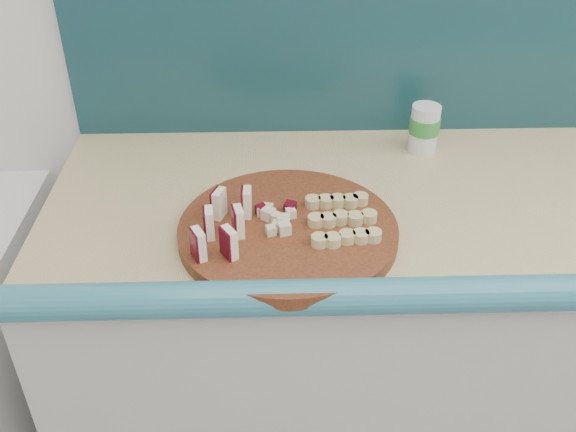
% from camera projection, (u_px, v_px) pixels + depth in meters
% --- Properties ---
extents(kitchen_counter, '(2.20, 0.63, 0.91)m').
position_uv_depth(kitchen_counter, '(551.00, 351.00, 1.53)').
color(kitchen_counter, beige).
rests_on(kitchen_counter, ground).
extents(cutting_board, '(0.41, 0.41, 0.02)m').
position_uv_depth(cutting_board, '(288.00, 231.00, 1.14)').
color(cutting_board, '#46210F').
rests_on(cutting_board, kitchen_counter).
extents(apple_wedges, '(0.10, 0.16, 0.05)m').
position_uv_depth(apple_wedges, '(223.00, 222.00, 1.09)').
color(apple_wedges, '#FCF2CA').
rests_on(apple_wedges, cutting_board).
extents(apple_chunks, '(0.06, 0.07, 0.02)m').
position_uv_depth(apple_chunks, '(274.00, 222.00, 1.13)').
color(apple_chunks, beige).
rests_on(apple_chunks, cutting_board).
extents(banana_slices, '(0.13, 0.15, 0.02)m').
position_uv_depth(banana_slices, '(342.00, 219.00, 1.14)').
color(banana_slices, '#CABC7B').
rests_on(banana_slices, cutting_board).
extents(canister, '(0.07, 0.07, 0.11)m').
position_uv_depth(canister, '(424.00, 128.00, 1.38)').
color(canister, silver).
rests_on(canister, kitchen_counter).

